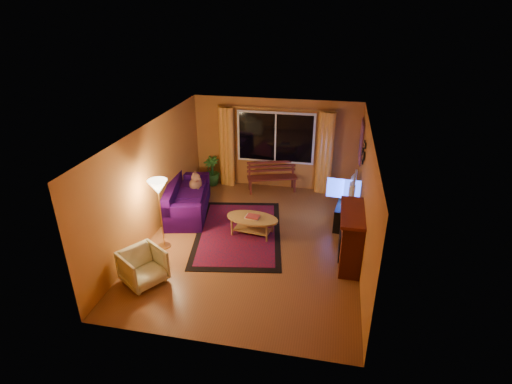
% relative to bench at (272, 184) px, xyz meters
% --- Properties ---
extents(floor, '(4.50, 6.00, 0.02)m').
position_rel_bench_xyz_m(floor, '(0.02, -2.64, -0.21)').
color(floor, brown).
rests_on(floor, ground).
extents(ceiling, '(4.50, 6.00, 0.02)m').
position_rel_bench_xyz_m(ceiling, '(0.02, -2.64, 2.31)').
color(ceiling, white).
rests_on(ceiling, ground).
extents(wall_back, '(4.50, 0.02, 2.50)m').
position_rel_bench_xyz_m(wall_back, '(0.02, 0.37, 1.05)').
color(wall_back, '#B8702E').
rests_on(wall_back, ground).
extents(wall_left, '(0.02, 6.00, 2.50)m').
position_rel_bench_xyz_m(wall_left, '(-2.24, -2.64, 1.05)').
color(wall_left, '#B8702E').
rests_on(wall_left, ground).
extents(wall_right, '(0.02, 6.00, 2.50)m').
position_rel_bench_xyz_m(wall_right, '(2.28, -2.64, 1.05)').
color(wall_right, '#B8702E').
rests_on(wall_right, ground).
extents(window, '(2.00, 0.02, 1.30)m').
position_rel_bench_xyz_m(window, '(0.02, 0.30, 1.25)').
color(window, black).
rests_on(window, wall_back).
extents(curtain_rod, '(3.20, 0.03, 0.03)m').
position_rel_bench_xyz_m(curtain_rod, '(0.02, 0.26, 2.05)').
color(curtain_rod, '#BF8C3F').
rests_on(curtain_rod, wall_back).
extents(curtain_left, '(0.36, 0.36, 2.24)m').
position_rel_bench_xyz_m(curtain_left, '(-1.33, 0.24, 0.92)').
color(curtain_left, '#F29B37').
rests_on(curtain_left, ground).
extents(curtain_right, '(0.36, 0.36, 2.24)m').
position_rel_bench_xyz_m(curtain_right, '(1.37, 0.24, 0.92)').
color(curtain_right, '#F29B37').
rests_on(curtain_right, ground).
extents(bench, '(1.41, 0.80, 0.41)m').
position_rel_bench_xyz_m(bench, '(0.00, 0.00, 0.00)').
color(bench, '#551D16').
rests_on(bench, ground).
extents(potted_plant, '(0.61, 0.61, 0.83)m').
position_rel_bench_xyz_m(potted_plant, '(-1.77, 0.11, 0.21)').
color(potted_plant, '#235B1E').
rests_on(potted_plant, ground).
extents(sofa, '(1.30, 2.19, 0.83)m').
position_rel_bench_xyz_m(sofa, '(-1.83, -1.66, 0.21)').
color(sofa, '#21043D').
rests_on(sofa, ground).
extents(dog, '(0.33, 0.43, 0.45)m').
position_rel_bench_xyz_m(dog, '(-1.78, -1.19, 0.43)').
color(dog, '#8E5B42').
rests_on(dog, sofa).
extents(armchair, '(0.94, 0.96, 0.73)m').
position_rel_bench_xyz_m(armchair, '(-1.68, -4.44, 0.16)').
color(armchair, beige).
rests_on(armchair, ground).
extents(floor_lamp, '(0.31, 0.31, 1.56)m').
position_rel_bench_xyz_m(floor_lamp, '(-1.80, -3.25, 0.58)').
color(floor_lamp, '#BF8C3F').
rests_on(floor_lamp, ground).
extents(rug, '(2.37, 3.27, 0.02)m').
position_rel_bench_xyz_m(rug, '(-0.38, -2.38, -0.19)').
color(rug, maroon).
rests_on(rug, ground).
extents(coffee_table, '(1.33, 1.33, 0.43)m').
position_rel_bench_xyz_m(coffee_table, '(-0.05, -2.37, 0.01)').
color(coffee_table, '#AF833E').
rests_on(coffee_table, ground).
extents(tv_console, '(0.61, 1.36, 0.55)m').
position_rel_bench_xyz_m(tv_console, '(2.02, -1.35, 0.07)').
color(tv_console, black).
rests_on(tv_console, ground).
extents(television, '(0.22, 1.05, 0.60)m').
position_rel_bench_xyz_m(television, '(2.02, -1.35, 0.64)').
color(television, black).
rests_on(television, tv_console).
extents(fireplace, '(0.40, 1.20, 1.10)m').
position_rel_bench_xyz_m(fireplace, '(2.07, -3.04, 0.35)').
color(fireplace, maroon).
rests_on(fireplace, ground).
extents(mirror_cluster, '(0.06, 0.60, 0.56)m').
position_rel_bench_xyz_m(mirror_cluster, '(2.23, -1.34, 1.60)').
color(mirror_cluster, black).
rests_on(mirror_cluster, wall_right).
extents(painting, '(0.04, 0.76, 0.96)m').
position_rel_bench_xyz_m(painting, '(2.24, -0.19, 1.45)').
color(painting, '#E54D2E').
rests_on(painting, wall_right).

